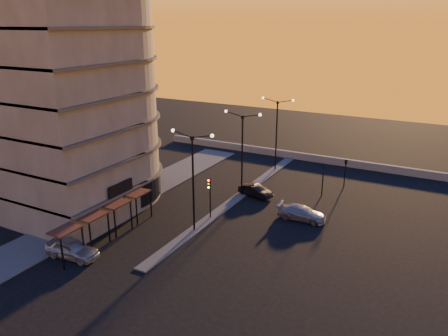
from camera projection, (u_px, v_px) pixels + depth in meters
ground at (194, 231)px, 40.67m from camera, size 120.00×120.00×0.00m
sidewalk_west at (134, 196)px, 48.71m from camera, size 5.00×40.00×0.12m
median at (242, 195)px, 49.00m from camera, size 1.20×36.00×0.12m
parapet at (304, 157)px, 61.32m from camera, size 44.00×0.50×1.00m
building at (72, 92)px, 43.22m from camera, size 14.35×17.08×25.00m
streetlamp_near at (193, 174)px, 38.89m from camera, size 4.32×0.32×9.51m
streetlamp_mid at (242, 147)px, 47.24m from camera, size 4.32×0.32×9.51m
streetlamp_far at (277, 128)px, 55.59m from camera, size 4.32×0.32×9.51m
traffic_light_main at (209, 192)px, 42.15m from camera, size 0.28×0.44×4.25m
signal_east_a at (323, 180)px, 48.14m from camera, size 0.13×0.16×3.60m
signal_east_b at (346, 162)px, 50.44m from camera, size 0.42×1.99×3.60m
car_hatchback at (72, 249)px, 35.82m from camera, size 4.78×2.30×1.57m
car_sedan at (255, 191)px, 48.50m from camera, size 4.17×2.20×1.31m
car_wagon at (302, 213)px, 42.75m from camera, size 4.80×2.04×1.38m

